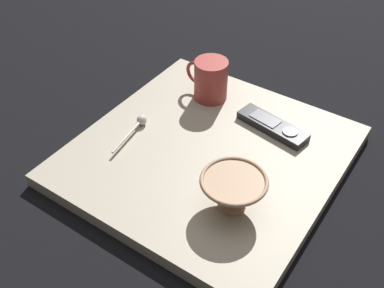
# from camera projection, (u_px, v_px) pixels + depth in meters

# --- Properties ---
(ground_plane) EXTENTS (6.00, 6.00, 0.00)m
(ground_plane) POSITION_uv_depth(u_px,v_px,m) (208.00, 160.00, 1.06)
(ground_plane) COLOR black
(table) EXTENTS (0.55, 0.57, 0.03)m
(table) POSITION_uv_depth(u_px,v_px,m) (208.00, 155.00, 1.04)
(table) COLOR #B7AD99
(table) RESTS_ON ground
(cereal_bowl) EXTENTS (0.13, 0.13, 0.07)m
(cereal_bowl) POSITION_uv_depth(u_px,v_px,m) (233.00, 191.00, 0.88)
(cereal_bowl) COLOR tan
(cereal_bowl) RESTS_ON table
(coffee_mug) EXTENTS (0.12, 0.08, 0.10)m
(coffee_mug) POSITION_uv_depth(u_px,v_px,m) (210.00, 80.00, 1.15)
(coffee_mug) COLOR #A53833
(coffee_mug) RESTS_ON table
(teaspoon) EXTENTS (0.03, 0.14, 0.02)m
(teaspoon) POSITION_uv_depth(u_px,v_px,m) (139.00, 124.00, 1.08)
(teaspoon) COLOR silver
(teaspoon) RESTS_ON table
(tv_remote_near) EXTENTS (0.18, 0.08, 0.02)m
(tv_remote_near) POSITION_uv_depth(u_px,v_px,m) (273.00, 126.00, 1.08)
(tv_remote_near) COLOR black
(tv_remote_near) RESTS_ON table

